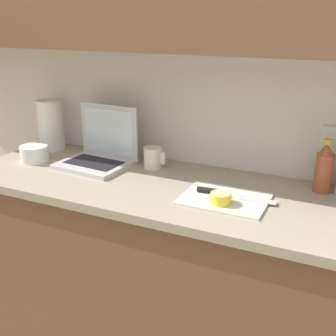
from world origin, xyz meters
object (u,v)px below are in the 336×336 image
Objects in this scene: cutting_board at (224,199)px; bottle_water_clear at (324,168)px; bowl_white at (34,153)px; measuring_cup at (153,158)px; knife at (222,193)px; laptop at (100,151)px; paper_towel_roll at (51,125)px; lemon_half_cut at (221,198)px.

bottle_water_clear is at bearing 37.28° from cutting_board.
cutting_board is 2.42× the size of bowl_white.
bowl_white is (-0.55, -0.15, -0.01)m from measuring_cup.
cutting_board is 0.45m from measuring_cup.
knife is 0.41m from bottle_water_clear.
measuring_cup is at bearing 15.82° from laptop.
laptop is 0.65m from knife.
laptop is 1.29× the size of paper_towel_roll.
laptop is 3.25× the size of measuring_cup.
bowl_white is at bearing 177.17° from cutting_board.
cutting_board is at bearing -142.72° from bottle_water_clear.
bottle_water_clear reaches higher than knife.
cutting_board is 0.41m from bottle_water_clear.
paper_towel_roll is (-0.05, 0.19, 0.09)m from bowl_white.
bottle_water_clear reaches higher than lemon_half_cut.
bowl_white is (-0.30, -0.10, -0.03)m from laptop.
measuring_cup reaches higher than bowl_white.
measuring_cup reaches higher than cutting_board.
bottle_water_clear is 0.84× the size of paper_towel_roll.
bottle_water_clear is (0.96, 0.09, 0.03)m from laptop.
bowl_white is 0.22m from paper_towel_roll.
lemon_half_cut is 0.59× the size of bowl_white.
knife is at bearing -146.58° from bottle_water_clear.
measuring_cup is 0.57m from bowl_white.
measuring_cup reaches higher than knife.
knife is at bearing -24.78° from measuring_cup.
paper_towel_roll is (-1.32, -0.00, 0.03)m from bottle_water_clear.
lemon_half_cut is 0.31× the size of paper_towel_roll.
bowl_white is at bearing -164.68° from measuring_cup.
knife is at bearing 130.35° from cutting_board.
cutting_board is at bearing 92.01° from lemon_half_cut.
paper_towel_roll is (-0.98, 0.22, 0.11)m from knife.
paper_towel_roll reaches higher than measuring_cup.
bowl_white is 0.51× the size of paper_towel_roll.
measuring_cup is at bearing 153.78° from cutting_board.
lemon_half_cut is 1.05m from paper_towel_roll.
measuring_cup is at bearing -3.73° from paper_towel_roll.
laptop is 0.37m from paper_towel_roll.
laptop reaches higher than measuring_cup.
lemon_half_cut is (0.02, -0.07, 0.01)m from knife.
measuring_cup is (-0.40, 0.25, 0.02)m from lemon_half_cut.
lemon_half_cut is at bearing -31.61° from measuring_cup.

